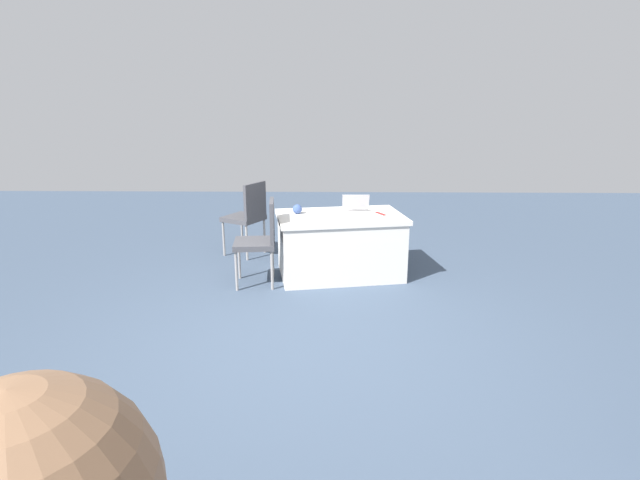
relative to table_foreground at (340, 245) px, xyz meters
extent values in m
plane|color=#3D4C60|center=(0.33, 1.82, -0.36)|extent=(14.40, 14.40, 0.00)
cube|color=silver|center=(0.00, 0.00, 0.33)|extent=(1.56, 1.13, 0.05)
cube|color=silver|center=(0.00, 0.00, -0.03)|extent=(1.50, 1.08, 0.67)
cylinder|color=#9E9993|center=(1.51, -0.70, -0.13)|extent=(0.03, 0.03, 0.46)
cylinder|color=#9E9993|center=(1.32, -1.04, -0.13)|extent=(0.03, 0.03, 0.46)
cylinder|color=#9E9993|center=(1.17, -0.52, -0.13)|extent=(0.03, 0.03, 0.46)
cylinder|color=#9E9993|center=(0.99, -0.85, -0.13)|extent=(0.03, 0.03, 0.46)
cube|color=#47474C|center=(1.25, -0.78, 0.13)|extent=(0.60, 0.60, 0.06)
cube|color=#47474C|center=(1.07, -0.68, 0.38)|extent=(0.24, 0.39, 0.45)
cylinder|color=#9E9993|center=(1.12, 0.53, -0.14)|extent=(0.03, 0.03, 0.44)
cylinder|color=#9E9993|center=(1.15, 0.16, -0.14)|extent=(0.03, 0.03, 0.44)
cylinder|color=#9E9993|center=(0.74, 0.50, -0.14)|extent=(0.03, 0.03, 0.44)
cylinder|color=#9E9993|center=(0.77, 0.12, -0.14)|extent=(0.03, 0.03, 0.44)
cube|color=#47474C|center=(0.94, 0.33, 0.11)|extent=(0.48, 0.48, 0.06)
cube|color=#47474C|center=(0.75, 0.31, 0.36)|extent=(0.08, 0.42, 0.45)
cube|color=silver|center=(-0.19, -0.03, 0.37)|extent=(0.32, 0.22, 0.02)
cube|color=#B7B7BC|center=(-0.18, -0.18, 0.47)|extent=(0.31, 0.08, 0.19)
sphere|color=#3F5999|center=(0.49, -0.05, 0.41)|extent=(0.11, 0.11, 0.11)
cube|color=red|center=(-0.47, -0.05, 0.36)|extent=(0.11, 0.18, 0.01)
camera|label=1|loc=(0.12, 5.57, 1.64)|focal=28.07mm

